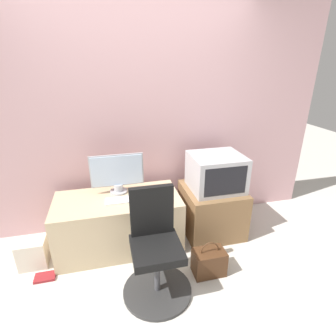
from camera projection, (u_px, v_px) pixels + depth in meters
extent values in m
plane|color=beige|center=(166.00, 304.00, 2.18)|extent=(12.00, 12.00, 0.00)
cube|color=#CC9EA3|center=(138.00, 117.00, 2.88)|extent=(4.40, 0.05, 2.60)
cube|color=#CCB289|center=(119.00, 222.00, 2.78)|extent=(1.27, 0.63, 0.58)
cube|color=olive|center=(212.00, 210.00, 3.04)|extent=(0.64, 0.64, 0.55)
cylinder|color=#B2B2B7|center=(119.00, 191.00, 2.79)|extent=(0.18, 0.18, 0.02)
cylinder|color=#B2B2B7|center=(118.00, 187.00, 2.77)|extent=(0.10, 0.10, 0.07)
cube|color=#B2B2B7|center=(117.00, 170.00, 2.71)|extent=(0.55, 0.01, 0.35)
cube|color=silver|center=(117.00, 171.00, 2.70)|extent=(0.52, 0.02, 0.32)
cube|color=white|center=(121.00, 200.00, 2.62)|extent=(0.30, 0.14, 0.01)
ellipsoid|color=silver|center=(143.00, 196.00, 2.68)|extent=(0.06, 0.04, 0.03)
cube|color=#B7B7BC|center=(216.00, 172.00, 2.87)|extent=(0.56, 0.49, 0.39)
cube|color=black|center=(226.00, 181.00, 2.65)|extent=(0.46, 0.01, 0.31)
cylinder|color=#333333|center=(157.00, 290.00, 2.29)|extent=(0.60, 0.60, 0.03)
cylinder|color=#4C4C51|center=(157.00, 271.00, 2.21)|extent=(0.05, 0.05, 0.39)
cube|color=black|center=(157.00, 249.00, 2.13)|extent=(0.41, 0.41, 0.07)
cube|color=black|center=(152.00, 211.00, 2.19)|extent=(0.37, 0.05, 0.45)
cube|color=beige|center=(33.00, 253.00, 2.55)|extent=(0.26, 0.20, 0.28)
cube|color=#4C2D19|center=(209.00, 262.00, 2.46)|extent=(0.30, 0.19, 0.25)
torus|color=#4C2D19|center=(210.00, 250.00, 2.40)|extent=(0.18, 0.01, 0.18)
cube|color=maroon|center=(45.00, 277.00, 2.44)|extent=(0.18, 0.12, 0.02)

